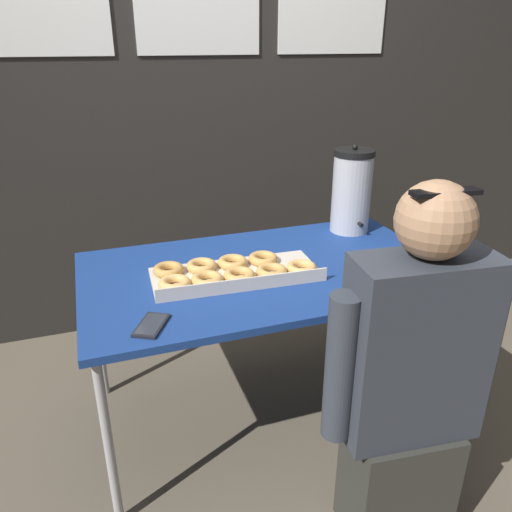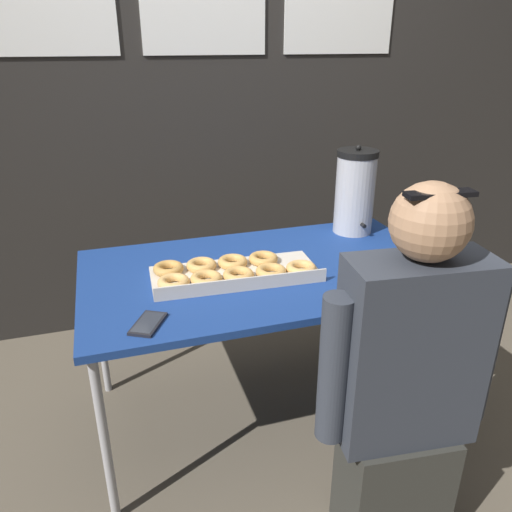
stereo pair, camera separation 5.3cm
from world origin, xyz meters
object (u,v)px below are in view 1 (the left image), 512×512
Objects in this scene: donut_box at (232,272)px; person_seated at (410,389)px; coffee_urn at (352,191)px; cell_phone at (151,325)px.

person_seated is at bearing -59.25° from donut_box.
coffee_urn is 1.18m from cell_phone.
donut_box is 3.96× the size of cell_phone.
coffee_urn reaches higher than donut_box.
coffee_urn is at bearing 58.32° from cell_phone.
coffee_urn is 2.49× the size of cell_phone.
donut_box is at bearing 65.83° from cell_phone.
coffee_urn is 0.33× the size of person_seated.
person_seated is at bearing -108.06° from coffee_urn.
person_seated reaches higher than cell_phone.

